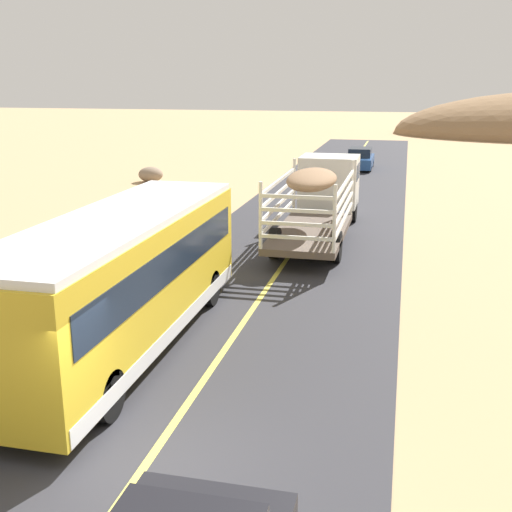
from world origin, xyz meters
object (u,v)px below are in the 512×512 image
Objects in this scene: livestock_truck at (323,189)px; car_far at (360,159)px; boulder_far_horizon at (151,174)px; bus at (123,277)px.

car_far is (0.09, 19.85, -1.10)m from livestock_truck.
boulder_far_horizon is (-12.19, -8.91, -0.22)m from car_far.
livestock_truck reaches higher than car_far.
car_far is (3.08, 32.82, -1.05)m from bus.
bus is at bearing -69.13° from boulder_far_horizon.
bus reaches higher than boulder_far_horizon.
livestock_truck is 0.97× the size of bus.
livestock_truck is 6.41× the size of boulder_far_horizon.
car_far is at bearing 89.74° from livestock_truck.
livestock_truck is 13.30m from bus.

